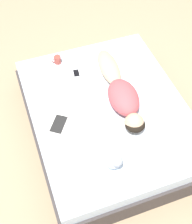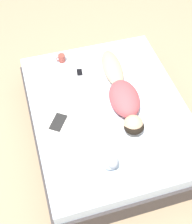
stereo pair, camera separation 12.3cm
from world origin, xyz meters
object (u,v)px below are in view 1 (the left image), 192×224
at_px(open_magazine, 67,126).
at_px(cell_phone, 76,73).
at_px(person, 121,93).
at_px(coffee_mug, 57,60).

bearing_deg(open_magazine, cell_phone, -79.26).
distance_m(person, coffee_mug, 0.95).
bearing_deg(cell_phone, person, 130.63).
height_order(person, coffee_mug, person).
distance_m(coffee_mug, cell_phone, 0.31).
xyz_separation_m(open_magazine, cell_phone, (-0.32, -0.71, 0.00)).
distance_m(open_magazine, coffee_mug, 0.98).
relative_size(person, open_magazine, 2.53).
relative_size(open_magazine, coffee_mug, 4.37).
bearing_deg(person, cell_phone, -53.34).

